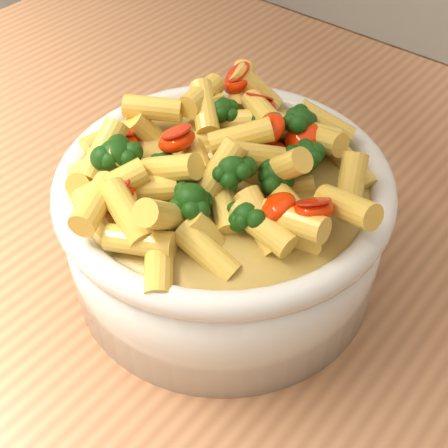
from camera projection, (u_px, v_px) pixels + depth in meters
The scene contains 3 objects.
table at pixel (319, 435), 0.48m from camera, with size 1.20×0.80×0.90m.
serving_bowl at pixel (224, 223), 0.44m from camera, with size 0.23×0.23×0.10m.
pasta_salad at pixel (224, 155), 0.40m from camera, with size 0.18×0.18×0.04m.
Camera 1 is at (0.09, -0.23, 1.25)m, focal length 50.00 mm.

